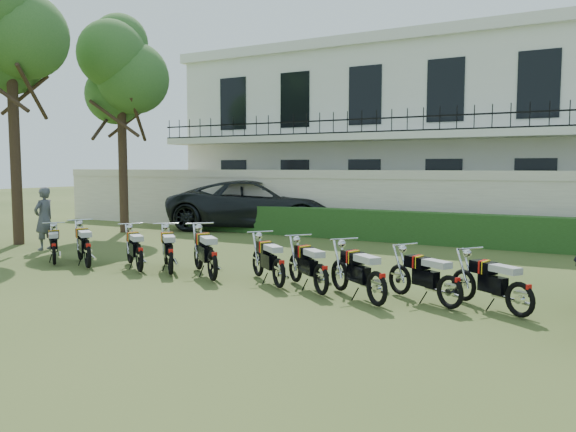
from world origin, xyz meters
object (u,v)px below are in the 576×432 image
Objects in this scene: motorcycle_5 at (279,266)px; motorcycle_8 at (450,284)px; tree_west_near at (121,70)px; inspector at (44,218)px; motorcycle_9 at (520,291)px; suv at (259,205)px; motorcycle_2 at (139,253)px; motorcycle_6 at (321,272)px; motorcycle_3 at (170,254)px; motorcycle_0 at (54,248)px; motorcycle_7 at (377,280)px; tree_west_mid at (10,26)px; motorcycle_1 at (88,249)px; motorcycle_4 at (213,258)px.

motorcycle_8 is (3.34, -0.02, -0.01)m from motorcycle_5.
inspector is (1.17, -4.38, -4.97)m from tree_west_near.
suv is at bearing 83.84° from motorcycle_9.
suv is (-9.30, 8.95, 0.50)m from motorcycle_8.
motorcycle_2 is 4.60m from motorcycle_6.
motorcycle_9 is (14.24, -5.73, -5.43)m from tree_west_near.
motorcycle_8 is (13.14, -5.72, -5.43)m from tree_west_near.
motorcycle_3 is at bearing -38.97° from tree_west_near.
motorcycle_0 is 2.53m from motorcycle_2.
motorcycle_6 is at bearing 114.14° from motorcycle_7.
motorcycle_8 is at bearing -7.17° from tree_west_mid.
motorcycle_7 is (7.21, -0.14, -0.01)m from motorcycle_1.
tree_west_mid is 5.62× the size of motorcycle_2.
motorcycle_4 is 0.89× the size of inspector.
tree_west_mid reaches higher than motorcycle_7.
motorcycle_8 is 1.10m from motorcycle_9.
motorcycle_3 is at bearing -177.19° from suv.
motorcycle_4 is at bearing 71.83° from inspector.
motorcycle_9 is at bearing -147.58° from suv.
motorcycle_8 is 12.05m from inspector.
motorcycle_0 is at bearing 132.85° from motorcycle_2.
motorcycle_0 is at bearing -58.73° from tree_west_near.
motorcycle_6 is at bearing -28.47° from tree_west_near.
tree_west_mid reaches higher than motorcycle_2.
tree_west_near is at bearing 100.45° from motorcycle_7.
tree_west_mid is 5.24× the size of motorcycle_1.
motorcycle_0 is at bearing 162.19° from suv.
motorcycle_2 is 1.05× the size of motorcycle_5.
motorcycle_7 is (4.97, -0.46, -0.00)m from motorcycle_3.
motorcycle_0 is 1.10m from motorcycle_1.
tree_west_near is 10.53m from motorcycle_3.
tree_west_near is 4.69× the size of motorcycle_1.
motorcycle_0 is at bearing 141.52° from motorcycle_3.
suv reaches higher than motorcycle_4.
motorcycle_4 is 4.90m from motorcycle_8.
motorcycle_6 is 3.45m from motorcycle_9.
motorcycle_5 is (1.55, 0.08, -0.05)m from motorcycle_4.
motorcycle_8 is 1.05× the size of motorcycle_9.
motorcycle_2 is 9.32m from suv.
motorcycle_6 reaches higher than motorcycle_0.
tree_west_mid is 9.88m from motorcycle_3.
motorcycle_9 is at bearing -45.37° from motorcycle_3.
motorcycle_7 is at bearing -27.11° from tree_west_near.
motorcycle_9 is (4.45, -0.03, -0.02)m from motorcycle_5.
motorcycle_0 is 9.46m from motorcycle_8.
motorcycle_7 reaches higher than motorcycle_5.
motorcycle_0 is 0.95× the size of motorcycle_6.
motorcycle_4 is (1.22, -0.09, 0.03)m from motorcycle_3.
motorcycle_4 is 0.24× the size of suv.
motorcycle_5 is at bearing -47.43° from motorcycle_0.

